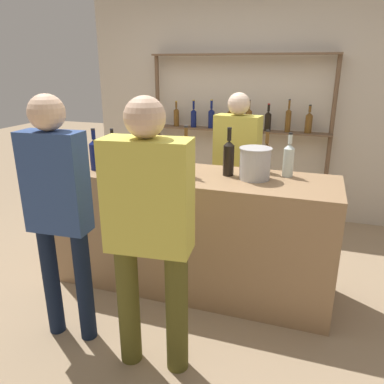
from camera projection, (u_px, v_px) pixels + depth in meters
ground_plane at (192, 284)px, 3.22m from camera, size 16.00×16.00×0.00m
bar_counter at (192, 232)px, 3.07m from camera, size 2.22×0.65×0.99m
back_wall at (243, 99)px, 4.50m from camera, size 3.82×0.12×2.80m
back_shelf at (240, 113)px, 4.39m from camera, size 2.13×0.18×1.91m
counter_bottle_0 at (113, 151)px, 3.13m from camera, size 0.07×0.07×0.31m
counter_bottle_1 at (95, 154)px, 2.99m from camera, size 0.08×0.08×0.33m
counter_bottle_2 at (186, 157)px, 2.81m from camera, size 0.08×0.08×0.38m
counter_bottle_3 at (289, 159)px, 2.81m from camera, size 0.08×0.08×0.33m
counter_bottle_4 at (229, 157)px, 2.83m from camera, size 0.08×0.08×0.37m
counter_bottle_5 at (266, 157)px, 2.91m from camera, size 0.08×0.08×0.34m
wine_glass at (135, 157)px, 2.96m from camera, size 0.08×0.08×0.15m
ice_bucket at (255, 163)px, 2.74m from camera, size 0.24×0.24×0.24m
cork_jar at (106, 152)px, 3.28m from camera, size 0.10×0.10×0.16m
customer_left at (58, 203)px, 2.32m from camera, size 0.40×0.22×1.64m
server_behind_counter at (237, 162)px, 3.57m from camera, size 0.44×0.24×1.56m
customer_center at (149, 223)px, 2.07m from camera, size 0.50×0.25×1.65m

